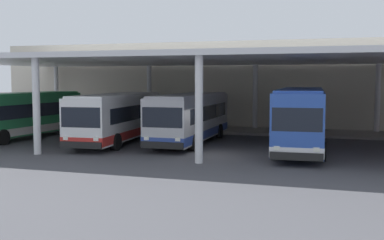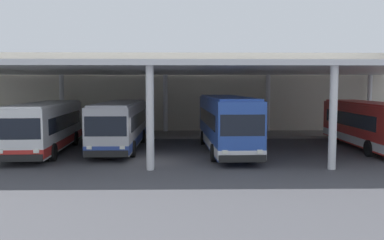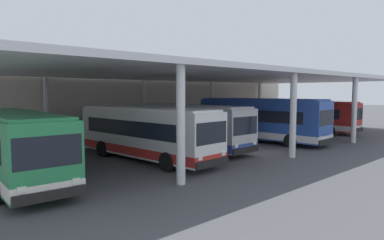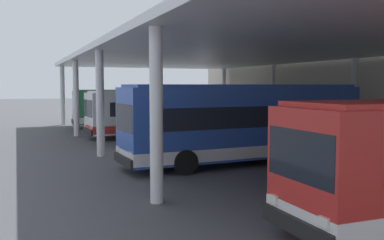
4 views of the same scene
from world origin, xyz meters
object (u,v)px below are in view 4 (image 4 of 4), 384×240
Objects in this scene: bus_middle_bay at (206,116)px; trash_bin at (293,126)px; bus_second_bay at (163,112)px; bus_nearest_bay at (136,107)px; bench_waiting at (278,124)px; bus_far_bay at (245,123)px.

trash_bin is (-1.08, 7.15, -0.98)m from bus_middle_bay.
bus_second_bay is 10.89× the size of trash_bin.
bus_nearest_bay is 11.93m from bus_middle_bay.
bus_second_bay is 9.14m from trash_bin.
bus_middle_bay is at bearing -66.15° from bench_waiting.
bus_second_bay is 1.01× the size of bus_middle_bay.
bench_waiting is at bearing 81.74° from bus_second_bay.
bus_far_bay reaches higher than bench_waiting.
trash_bin is (3.46, 8.40, -0.98)m from bus_second_bay.
bus_far_bay is (18.90, 0.03, 0.19)m from bus_nearest_bay.
bus_nearest_bay is 7.32m from bus_second_bay.
bus_far_bay is at bearing -45.83° from trash_bin.
bus_nearest_bay is 12.23m from bench_waiting.
bus_nearest_bay is 5.92× the size of bench_waiting.
bus_nearest_bay and bus_middle_bay have the same top height.
bus_nearest_bay is at bearing -134.73° from bench_waiting.
bus_middle_bay is at bearing -81.41° from trash_bin.
bus_middle_bay reaches higher than bench_waiting.
bus_middle_bay is 8.18m from bench_waiting.
bus_middle_bay is (11.87, 1.23, 0.00)m from bus_nearest_bay.
bus_nearest_bay is at bearing 179.89° from bus_second_bay.
bus_middle_bay is at bearing 170.30° from bus_far_bay.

